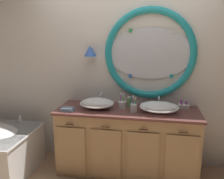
{
  "coord_description": "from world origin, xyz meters",
  "views": [
    {
      "loc": [
        0.37,
        -2.58,
        1.76
      ],
      "look_at": [
        -0.14,
        0.25,
        1.1
      ],
      "focal_mm": 37.69,
      "sensor_mm": 36.0,
      "label": 1
    }
  ],
  "objects_px": {
    "toothbrush_holder_left": "(122,105)",
    "folded_hand_towel": "(68,109)",
    "sink_basin_left": "(97,103)",
    "sink_basin_right": "(159,107)",
    "toothbrush_holder_right": "(134,107)",
    "soap_dispenser": "(129,102)",
    "toiletry_basket": "(184,106)"
  },
  "relations": [
    {
      "from": "soap_dispenser",
      "to": "toiletry_basket",
      "type": "xyz_separation_m",
      "value": [
        0.69,
        0.07,
        -0.04
      ]
    },
    {
      "from": "toothbrush_holder_left",
      "to": "toiletry_basket",
      "type": "distance_m",
      "value": 0.79
    },
    {
      "from": "sink_basin_left",
      "to": "folded_hand_towel",
      "type": "distance_m",
      "value": 0.38
    },
    {
      "from": "toothbrush_holder_right",
      "to": "soap_dispenser",
      "type": "relative_size",
      "value": 1.44
    },
    {
      "from": "folded_hand_towel",
      "to": "toiletry_basket",
      "type": "xyz_separation_m",
      "value": [
        1.42,
        0.38,
        0.01
      ]
    },
    {
      "from": "sink_basin_left",
      "to": "toothbrush_holder_right",
      "type": "xyz_separation_m",
      "value": [
        0.47,
        -0.06,
        -0.01
      ]
    },
    {
      "from": "toothbrush_holder_left",
      "to": "toothbrush_holder_right",
      "type": "relative_size",
      "value": 0.97
    },
    {
      "from": "sink_basin_right",
      "to": "soap_dispenser",
      "type": "height_order",
      "value": "soap_dispenser"
    },
    {
      "from": "sink_basin_left",
      "to": "sink_basin_right",
      "type": "bearing_deg",
      "value": 0.0
    },
    {
      "from": "toothbrush_holder_right",
      "to": "folded_hand_towel",
      "type": "height_order",
      "value": "toothbrush_holder_right"
    },
    {
      "from": "soap_dispenser",
      "to": "toothbrush_holder_right",
      "type": "bearing_deg",
      "value": -69.48
    },
    {
      "from": "sink_basin_left",
      "to": "soap_dispenser",
      "type": "distance_m",
      "value": 0.42
    },
    {
      "from": "toothbrush_holder_left",
      "to": "folded_hand_towel",
      "type": "xyz_separation_m",
      "value": [
        -0.65,
        -0.23,
        -0.03
      ]
    },
    {
      "from": "sink_basin_right",
      "to": "toothbrush_holder_left",
      "type": "distance_m",
      "value": 0.47
    },
    {
      "from": "toothbrush_holder_left",
      "to": "soap_dispenser",
      "type": "xyz_separation_m",
      "value": [
        0.08,
        0.08,
        0.01
      ]
    },
    {
      "from": "sink_basin_left",
      "to": "toothbrush_holder_left",
      "type": "xyz_separation_m",
      "value": [
        0.31,
        0.06,
        -0.02
      ]
    },
    {
      "from": "toothbrush_holder_left",
      "to": "folded_hand_towel",
      "type": "bearing_deg",
      "value": -160.53
    },
    {
      "from": "folded_hand_towel",
      "to": "toiletry_basket",
      "type": "height_order",
      "value": "toiletry_basket"
    },
    {
      "from": "sink_basin_left",
      "to": "sink_basin_right",
      "type": "relative_size",
      "value": 0.92
    },
    {
      "from": "sink_basin_left",
      "to": "folded_hand_towel",
      "type": "bearing_deg",
      "value": -153.24
    },
    {
      "from": "sink_basin_right",
      "to": "folded_hand_towel",
      "type": "relative_size",
      "value": 3.02
    },
    {
      "from": "toothbrush_holder_left",
      "to": "toiletry_basket",
      "type": "relative_size",
      "value": 1.48
    },
    {
      "from": "sink_basin_right",
      "to": "toothbrush_holder_right",
      "type": "distance_m",
      "value": 0.31
    },
    {
      "from": "sink_basin_left",
      "to": "toothbrush_holder_right",
      "type": "relative_size",
      "value": 2.04
    },
    {
      "from": "sink_basin_left",
      "to": "toiletry_basket",
      "type": "height_order",
      "value": "sink_basin_left"
    },
    {
      "from": "sink_basin_left",
      "to": "sink_basin_right",
      "type": "xyz_separation_m",
      "value": [
        0.78,
        0.0,
        -0.01
      ]
    },
    {
      "from": "sink_basin_left",
      "to": "folded_hand_towel",
      "type": "xyz_separation_m",
      "value": [
        -0.33,
        -0.17,
        -0.05
      ]
    },
    {
      "from": "toothbrush_holder_right",
      "to": "folded_hand_towel",
      "type": "distance_m",
      "value": 0.81
    },
    {
      "from": "soap_dispenser",
      "to": "sink_basin_left",
      "type": "bearing_deg",
      "value": -159.93
    },
    {
      "from": "toothbrush_holder_left",
      "to": "toothbrush_holder_right",
      "type": "xyz_separation_m",
      "value": [
        0.16,
        -0.12,
        0.01
      ]
    },
    {
      "from": "toothbrush_holder_right",
      "to": "folded_hand_towel",
      "type": "bearing_deg",
      "value": -172.3
    },
    {
      "from": "soap_dispenser",
      "to": "folded_hand_towel",
      "type": "distance_m",
      "value": 0.8
    }
  ]
}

